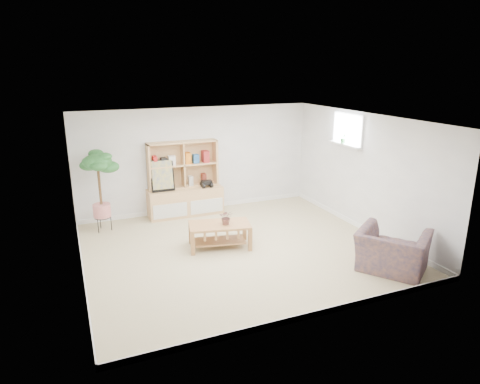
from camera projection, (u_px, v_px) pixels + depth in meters
name	position (u px, v px, depth m)	size (l,w,h in m)	color
floor	(239.00, 249.00, 7.98)	(5.50, 5.00, 0.01)	tan
ceiling	(239.00, 119.00, 7.30)	(5.50, 5.00, 0.01)	white
walls	(239.00, 187.00, 7.64)	(5.51, 5.01, 2.40)	white
baseboard	(239.00, 246.00, 7.96)	(5.50, 5.00, 0.10)	white
window	(348.00, 129.00, 8.95)	(0.10, 0.98, 0.68)	white
window_sill	(345.00, 145.00, 9.02)	(0.14, 1.00, 0.04)	white
storage_unit	(185.00, 179.00, 9.58)	(1.68, 0.57, 1.68)	tan
poster	(162.00, 176.00, 9.31)	(0.51, 0.12, 0.70)	yellow
toy_truck	(206.00, 183.00, 9.69)	(0.34, 0.23, 0.18)	black
coffee_table	(220.00, 235.00, 8.00)	(1.12, 0.61, 0.46)	#977045
table_plant	(226.00, 217.00, 7.88)	(0.25, 0.22, 0.28)	#275F2E
floor_tree	(100.00, 192.00, 8.62)	(0.62, 0.62, 1.68)	#215928
armchair	(393.00, 248.00, 7.02)	(1.08, 0.94, 0.80)	navy
sill_plant	(343.00, 138.00, 9.04)	(0.12, 0.10, 0.22)	#215928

